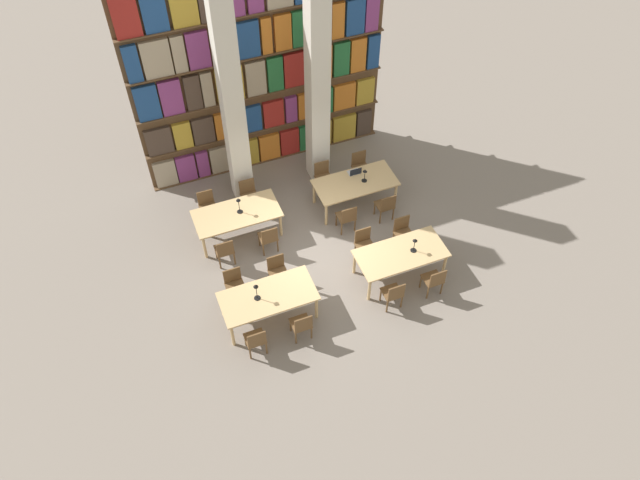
{
  "coord_description": "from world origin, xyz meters",
  "views": [
    {
      "loc": [
        -3.52,
        -8.97,
        11.71
      ],
      "look_at": [
        0.0,
        -0.13,
        0.69
      ],
      "focal_mm": 35.0,
      "sensor_mm": 36.0,
      "label": 1
    }
  ],
  "objects_px": {
    "reading_table_1": "(401,255)",
    "laptop": "(355,172)",
    "chair_1": "(235,284)",
    "chair_6": "(434,280)",
    "chair_7": "(403,232)",
    "desk_lamp_0": "(256,289)",
    "desk_lamp_1": "(415,243)",
    "chair_11": "(249,194)",
    "chair_0": "(256,340)",
    "reading_table_2": "(237,215)",
    "chair_3": "(278,271)",
    "reading_table_3": "(355,184)",
    "chair_13": "(323,176)",
    "pillar_center": "(317,80)",
    "chair_12": "(347,217)",
    "pillar_left": "(231,100)",
    "desk_lamp_2": "(239,203)",
    "desk_lamp_3": "(365,173)",
    "chair_8": "(225,250)",
    "chair_9": "(207,206)",
    "chair_15": "(360,166)",
    "chair_4": "(393,293)",
    "chair_2": "(302,325)",
    "chair_5": "(364,244)",
    "reading_table_0": "(268,298)"
  },
  "relations": [
    {
      "from": "chair_13",
      "to": "desk_lamp_2",
      "type": "bearing_deg",
      "value": 15.9
    },
    {
      "from": "chair_3",
      "to": "laptop",
      "type": "xyz_separation_m",
      "value": [
        2.81,
        2.05,
        0.33
      ]
    },
    {
      "from": "pillar_left",
      "to": "laptop",
      "type": "bearing_deg",
      "value": -22.56
    },
    {
      "from": "chair_0",
      "to": "reading_table_2",
      "type": "xyz_separation_m",
      "value": [
        0.63,
        3.38,
        0.21
      ]
    },
    {
      "from": "chair_4",
      "to": "desk_lamp_1",
      "type": "distance_m",
      "value": 1.25
    },
    {
      "from": "pillar_left",
      "to": "chair_1",
      "type": "bearing_deg",
      "value": -109.84
    },
    {
      "from": "pillar_center",
      "to": "chair_12",
      "type": "relative_size",
      "value": 6.83
    },
    {
      "from": "reading_table_0",
      "to": "chair_0",
      "type": "xyz_separation_m",
      "value": [
        -0.55,
        -0.78,
        -0.21
      ]
    },
    {
      "from": "chair_1",
      "to": "chair_13",
      "type": "relative_size",
      "value": 1.0
    },
    {
      "from": "chair_1",
      "to": "chair_6",
      "type": "distance_m",
      "value": 4.5
    },
    {
      "from": "chair_9",
      "to": "reading_table_2",
      "type": "bearing_deg",
      "value": 125.38
    },
    {
      "from": "chair_3",
      "to": "desk_lamp_0",
      "type": "distance_m",
      "value": 1.21
    },
    {
      "from": "reading_table_1",
      "to": "desk_lamp_2",
      "type": "bearing_deg",
      "value": 139.56
    },
    {
      "from": "pillar_left",
      "to": "chair_0",
      "type": "height_order",
      "value": "pillar_left"
    },
    {
      "from": "desk_lamp_1",
      "to": "desk_lamp_2",
      "type": "xyz_separation_m",
      "value": [
        -3.33,
        2.64,
        0.04
      ]
    },
    {
      "from": "reading_table_1",
      "to": "chair_11",
      "type": "distance_m",
      "value": 4.26
    },
    {
      "from": "chair_7",
      "to": "chair_13",
      "type": "bearing_deg",
      "value": -67.09
    },
    {
      "from": "desk_lamp_0",
      "to": "chair_4",
      "type": "relative_size",
      "value": 0.54
    },
    {
      "from": "chair_7",
      "to": "chair_8",
      "type": "xyz_separation_m",
      "value": [
        -4.16,
        1.03,
        0.0
      ]
    },
    {
      "from": "pillar_center",
      "to": "reading_table_1",
      "type": "xyz_separation_m",
      "value": [
        0.49,
        -3.93,
        -2.31
      ]
    },
    {
      "from": "reading_table_2",
      "to": "reading_table_1",
      "type": "bearing_deg",
      "value": -39.61
    },
    {
      "from": "chair_1",
      "to": "reading_table_3",
      "type": "relative_size",
      "value": 0.42
    },
    {
      "from": "pillar_left",
      "to": "chair_6",
      "type": "height_order",
      "value": "pillar_left"
    },
    {
      "from": "chair_8",
      "to": "chair_9",
      "type": "height_order",
      "value": "same"
    },
    {
      "from": "pillar_center",
      "to": "reading_table_2",
      "type": "bearing_deg",
      "value": -153.01
    },
    {
      "from": "chair_1",
      "to": "laptop",
      "type": "relative_size",
      "value": 2.75
    },
    {
      "from": "pillar_center",
      "to": "desk_lamp_2",
      "type": "distance_m",
      "value": 3.46
    },
    {
      "from": "pillar_left",
      "to": "reading_table_2",
      "type": "distance_m",
      "value": 2.72
    },
    {
      "from": "chair_6",
      "to": "reading_table_2",
      "type": "bearing_deg",
      "value": 136.89
    },
    {
      "from": "desk_lamp_0",
      "to": "chair_5",
      "type": "relative_size",
      "value": 0.54
    },
    {
      "from": "chair_5",
      "to": "laptop",
      "type": "height_order",
      "value": "laptop"
    },
    {
      "from": "desk_lamp_0",
      "to": "desk_lamp_1",
      "type": "xyz_separation_m",
      "value": [
        3.73,
        -0.05,
        -0.05
      ]
    },
    {
      "from": "pillar_center",
      "to": "chair_15",
      "type": "distance_m",
      "value": 2.77
    },
    {
      "from": "chair_11",
      "to": "chair_1",
      "type": "bearing_deg",
      "value": 66.04
    },
    {
      "from": "chair_1",
      "to": "chair_12",
      "type": "relative_size",
      "value": 1.0
    },
    {
      "from": "chair_2",
      "to": "chair_5",
      "type": "xyz_separation_m",
      "value": [
        2.18,
        1.58,
        0.0
      ]
    },
    {
      "from": "pillar_center",
      "to": "laptop",
      "type": "distance_m",
      "value": 2.53
    },
    {
      "from": "desk_lamp_2",
      "to": "chair_15",
      "type": "bearing_deg",
      "value": 11.26
    },
    {
      "from": "chair_1",
      "to": "chair_15",
      "type": "relative_size",
      "value": 1.0
    },
    {
      "from": "chair_1",
      "to": "chair_6",
      "type": "bearing_deg",
      "value": 159.87
    },
    {
      "from": "chair_1",
      "to": "chair_7",
      "type": "distance_m",
      "value": 4.23
    },
    {
      "from": "desk_lamp_0",
      "to": "reading_table_2",
      "type": "bearing_deg",
      "value": 83.14
    },
    {
      "from": "reading_table_1",
      "to": "pillar_center",
      "type": "bearing_deg",
      "value": 97.14
    },
    {
      "from": "reading_table_3",
      "to": "chair_13",
      "type": "relative_size",
      "value": 2.37
    },
    {
      "from": "pillar_left",
      "to": "pillar_center",
      "type": "height_order",
      "value": "same"
    },
    {
      "from": "reading_table_1",
      "to": "pillar_left",
      "type": "bearing_deg",
      "value": 123.6
    },
    {
      "from": "reading_table_1",
      "to": "laptop",
      "type": "xyz_separation_m",
      "value": [
        0.08,
        2.81,
        0.12
      ]
    },
    {
      "from": "chair_7",
      "to": "desk_lamp_3",
      "type": "height_order",
      "value": "desk_lamp_3"
    },
    {
      "from": "pillar_left",
      "to": "chair_9",
      "type": "bearing_deg",
      "value": -152.33
    },
    {
      "from": "desk_lamp_1",
      "to": "chair_13",
      "type": "relative_size",
      "value": 0.47
    }
  ]
}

